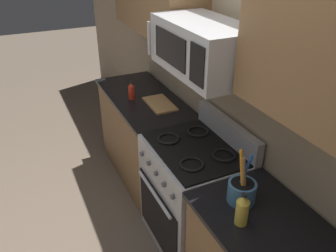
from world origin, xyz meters
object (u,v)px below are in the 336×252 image
object	(u,v)px
range_oven	(193,196)
utensil_crock	(242,191)
cutting_board	(160,104)
bottle_oil	(242,210)
bottle_hot_sauce	(131,91)
microwave	(204,47)

from	to	relation	value
range_oven	utensil_crock	bearing A→B (deg)	-2.63
cutting_board	bottle_oil	bearing A→B (deg)	-7.59
utensil_crock	bottle_hot_sauce	bearing A→B (deg)	-176.83
bottle_hot_sauce	cutting_board	bearing A→B (deg)	39.02
utensil_crock	bottle_oil	xyz separation A→B (m)	(0.15, -0.11, 0.02)
range_oven	cutting_board	bearing A→B (deg)	174.87
bottle_hot_sauce	bottle_oil	distance (m)	1.77
range_oven	bottle_oil	xyz separation A→B (m)	(0.74, -0.13, 0.53)
range_oven	bottle_oil	world-z (taller)	bottle_oil
utensil_crock	cutting_board	xyz separation A→B (m)	(-1.39, 0.10, -0.07)
bottle_hot_sauce	range_oven	bearing A→B (deg)	6.50
microwave	bottle_hot_sauce	world-z (taller)	microwave
microwave	cutting_board	size ratio (longest dim) A/B	2.01
microwave	utensil_crock	size ratio (longest dim) A/B	2.23
bottle_hot_sauce	bottle_oil	size ratio (longest dim) A/B	0.87
utensil_crock	cutting_board	distance (m)	1.40
microwave	cutting_board	distance (m)	1.09
bottle_hot_sauce	bottle_oil	bearing A→B (deg)	-0.53
cutting_board	bottle_oil	world-z (taller)	bottle_oil
microwave	utensil_crock	world-z (taller)	microwave
utensil_crock	bottle_oil	world-z (taller)	utensil_crock
bottle_oil	cutting_board	bearing A→B (deg)	172.41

